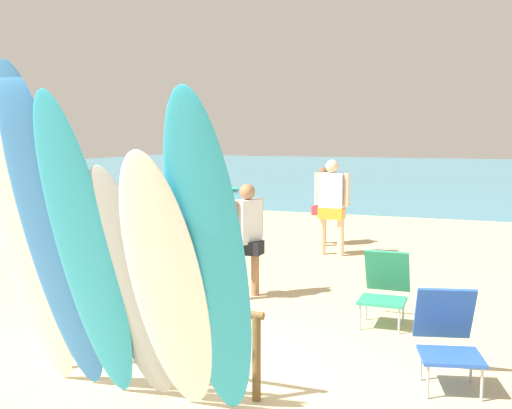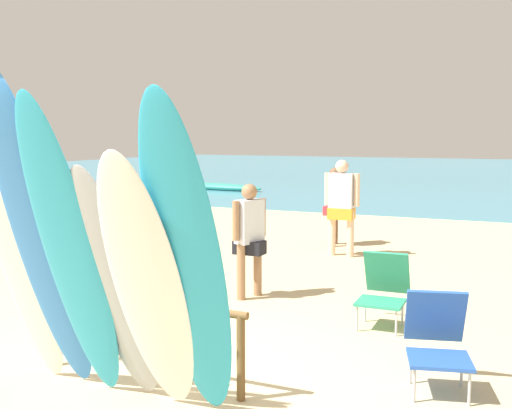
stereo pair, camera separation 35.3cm
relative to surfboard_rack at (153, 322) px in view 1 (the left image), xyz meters
The scene contains 15 objects.
ground 14.01m from the surfboard_rack, 90.00° to the left, with size 60.00×60.00×0.00m, color #D3BC8C.
ocean_water 31.61m from the surfboard_rack, 90.00° to the left, with size 60.00×40.00×0.02m, color teal.
surfboard_rack is the anchor object (origin of this frame).
surfboard_white_0 1.20m from the surfboard_rack, 141.88° to the right, with size 0.49×0.06×2.58m, color white.
surfboard_blue_1 1.12m from the surfboard_rack, 123.33° to the right, with size 0.51×0.06×2.78m, color #337AD1.
surfboard_teal_2 0.97m from the surfboard_rack, 101.75° to the right, with size 0.49×0.06×2.57m, color #289EC6.
surfboard_grey_3 0.72m from the surfboard_rack, 74.03° to the right, with size 0.52×0.08×2.04m, color #999EA3.
surfboard_white_4 0.97m from the surfboard_rack, 51.53° to the right, with size 0.57×0.08×2.19m, color white.
surfboard_teal_5 1.28m from the surfboard_rack, 37.71° to the right, with size 0.53×0.07×2.58m, color #289EC6.
beachgoer_strolling 7.03m from the surfboard_rack, 93.40° to the left, with size 0.39×0.56×1.49m.
beachgoer_by_water 6.07m from the surfboard_rack, 89.96° to the left, with size 0.64×0.27×1.68m.
beachgoer_near_rack 2.91m from the surfboard_rack, 96.07° to the left, with size 0.39×0.53×1.49m.
beach_chair_red 2.90m from the surfboard_rack, 57.93° to the left, with size 0.51×0.71×0.81m.
beach_chair_blue 2.51m from the surfboard_rack, 21.96° to the left, with size 0.66×0.81×0.81m.
distant_boat 18.18m from the surfboard_rack, 115.22° to the left, with size 3.62×0.98×0.29m.
Camera 1 is at (2.66, -4.42, 2.12)m, focal length 43.36 mm.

